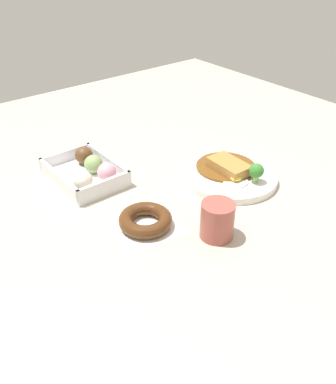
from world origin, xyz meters
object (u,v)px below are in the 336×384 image
chocolate_ring_donut (145,220)px  donut_box (88,172)px  curry_plate (231,174)px  coffee_mug (217,220)px

chocolate_ring_donut → donut_box: bearing=-0.7°
curry_plate → coffee_mug: 0.23m
donut_box → coffee_mug: (-0.36, -0.09, 0.02)m
donut_box → chocolate_ring_donut: (-0.25, 0.00, -0.01)m
donut_box → coffee_mug: 0.37m
chocolate_ring_donut → coffee_mug: (-0.12, -0.09, 0.02)m
curry_plate → chocolate_ring_donut: (-0.02, 0.28, 0.00)m
curry_plate → coffee_mug: coffee_mug is taller
curry_plate → donut_box: 0.36m
chocolate_ring_donut → coffee_mug: bearing=-141.1°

